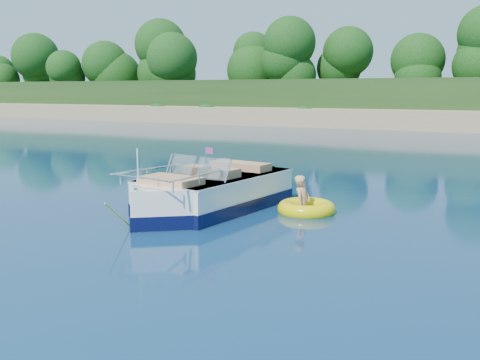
% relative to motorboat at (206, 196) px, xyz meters
% --- Properties ---
extents(ground, '(160.00, 160.00, 0.00)m').
position_rel_motorboat_xyz_m(ground, '(3.25, -4.03, -0.39)').
color(ground, '#09193F').
rests_on(ground, ground).
extents(treeline, '(150.00, 7.12, 8.19)m').
position_rel_motorboat_xyz_m(treeline, '(3.30, 36.99, 5.15)').
color(treeline, '#311E10').
rests_on(treeline, ground).
extents(motorboat, '(2.71, 6.08, 2.03)m').
position_rel_motorboat_xyz_m(motorboat, '(0.00, 0.00, 0.00)').
color(motorboat, white).
rests_on(motorboat, ground).
extents(tow_tube, '(1.53, 1.53, 0.38)m').
position_rel_motorboat_xyz_m(tow_tube, '(2.29, 1.03, -0.29)').
color(tow_tube, yellow).
rests_on(tow_tube, ground).
extents(boy, '(0.37, 0.80, 1.57)m').
position_rel_motorboat_xyz_m(boy, '(2.20, 1.01, -0.39)').
color(boy, tan).
rests_on(boy, ground).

